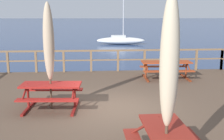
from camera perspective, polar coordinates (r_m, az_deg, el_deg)
The scene contains 8 objects.
ground_plane at distance 8.79m, azimuth 0.45°, elevation -12.90°, with size 600.00×600.00×0.00m, color navy.
wooden_deck at distance 8.63m, azimuth 0.45°, elevation -10.38°, with size 12.34×11.32×0.83m, color brown.
railing_waterside_far at distance 13.67m, azimuth -1.55°, elevation 2.68°, with size 12.14×0.10×1.09m.
picnic_table_back_left at distance 12.39m, azimuth 11.12°, elevation 0.83°, with size 2.21×1.48×0.78m.
picnic_table_mid_centre at distance 8.44m, azimuth -12.43°, elevation -4.20°, with size 1.85×1.52×0.78m.
patio_umbrella_short_front at distance 4.62m, azimuth 11.76°, elevation 1.60°, with size 0.32×0.32×3.17m.
patio_umbrella_short_mid at distance 8.20m, azimuth -12.93°, elevation 5.62°, with size 0.32×0.32×3.15m.
sailboat_distant at distance 34.53m, azimuth 1.80°, elevation 6.16°, with size 6.13×2.23×7.72m.
Camera 1 is at (-0.70, -7.99, 3.60)m, focal length 44.30 mm.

